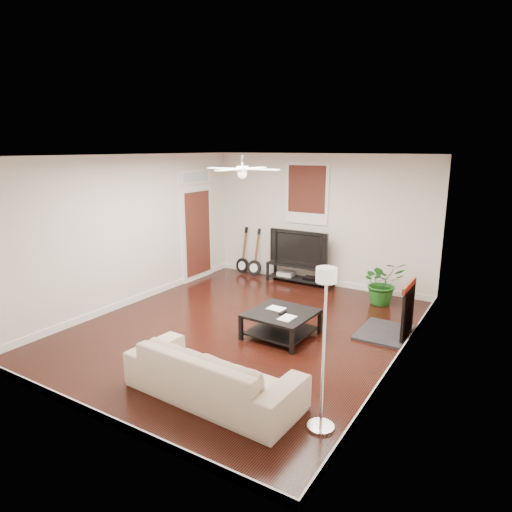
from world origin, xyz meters
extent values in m
cube|color=black|center=(0.00, 0.00, 0.00)|extent=(5.00, 6.00, 0.01)
cube|color=white|center=(0.00, 0.00, 2.80)|extent=(5.00, 6.00, 0.01)
cube|color=silver|center=(0.00, 3.00, 1.40)|extent=(5.00, 0.01, 2.80)
cube|color=silver|center=(0.00, -3.00, 1.40)|extent=(5.00, 0.01, 2.80)
cube|color=silver|center=(-2.50, 0.00, 1.40)|extent=(0.01, 6.00, 2.80)
cube|color=silver|center=(2.50, 0.00, 1.40)|extent=(0.01, 6.00, 2.80)
cube|color=#AE4938|center=(2.49, 1.00, 1.40)|extent=(0.02, 2.20, 2.80)
cube|color=black|center=(2.20, 1.00, 0.46)|extent=(0.80, 1.10, 0.92)
cube|color=#38160F|center=(-0.30, 2.97, 1.95)|extent=(1.00, 0.06, 1.30)
cube|color=white|center=(-2.46, 1.90, 1.25)|extent=(0.08, 1.00, 2.50)
cube|color=black|center=(-0.32, 2.78, 0.21)|extent=(1.50, 0.40, 0.42)
imported|color=black|center=(-0.32, 2.80, 0.81)|extent=(1.34, 0.18, 0.77)
cube|color=black|center=(0.69, 0.04, 0.20)|extent=(1.01, 1.01, 0.41)
imported|color=tan|center=(0.84, -1.94, 0.32)|extent=(2.23, 0.96, 0.64)
imported|color=#1B5D1A|center=(1.61, 2.38, 0.43)|extent=(1.02, 1.01, 0.86)
camera|label=1|loc=(3.80, -5.79, 2.92)|focal=31.36mm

